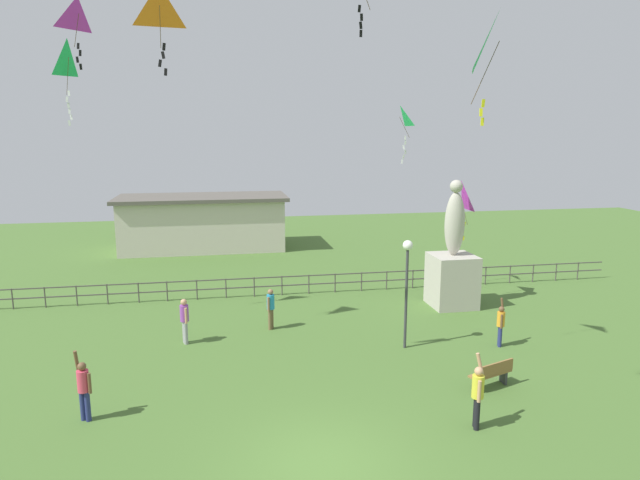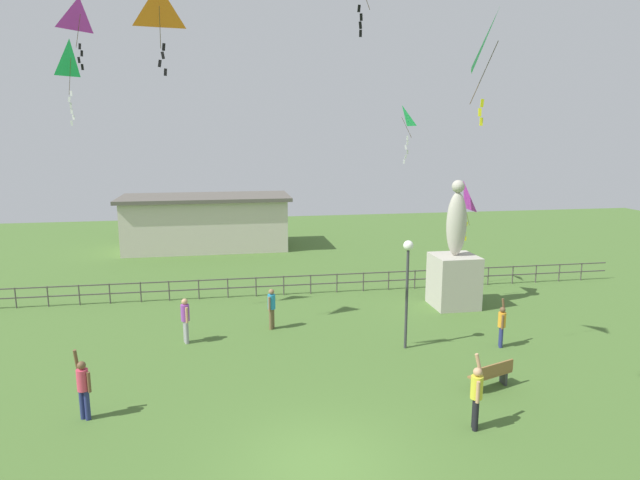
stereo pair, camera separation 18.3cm
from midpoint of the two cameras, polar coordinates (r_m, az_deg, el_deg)
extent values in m
plane|color=#476B2D|center=(13.98, -0.18, -22.23)|extent=(80.00, 80.00, 0.00)
cube|color=#B2AD9E|center=(25.48, 13.35, -4.12)|extent=(1.91, 1.91, 2.36)
ellipsoid|color=#B2AD9E|center=(24.95, 13.61, 1.64)|extent=(0.90, 0.76, 2.83)
sphere|color=#B2AD9E|center=(24.74, 13.79, 5.45)|extent=(0.56, 0.56, 0.56)
cylinder|color=#38383D|center=(20.01, 8.68, -6.12)|extent=(0.10, 0.10, 3.67)
sphere|color=white|center=(19.53, 8.85, -0.55)|extent=(0.36, 0.36, 0.36)
cube|color=olive|center=(18.04, 16.99, -13.11)|extent=(1.55, 0.89, 0.06)
cube|color=olive|center=(17.84, 17.47, -12.64)|extent=(1.43, 0.57, 0.36)
cube|color=#333338|center=(17.72, 15.59, -14.27)|extent=(0.08, 0.36, 0.45)
cube|color=#333338|center=(18.54, 18.25, -13.27)|extent=(0.08, 0.36, 0.45)
cylinder|color=navy|center=(21.48, 17.93, -9.42)|extent=(0.13, 0.13, 0.77)
cylinder|color=navy|center=(21.34, 17.98, -9.55)|extent=(0.13, 0.13, 0.77)
cylinder|color=orange|center=(21.20, 18.06, -7.82)|extent=(0.28, 0.28, 0.54)
sphere|color=brown|center=(21.08, 18.12, -6.85)|extent=(0.21, 0.21, 0.21)
cylinder|color=brown|center=(21.23, 18.19, -6.43)|extent=(0.18, 0.14, 0.52)
cylinder|color=brown|center=(21.03, 18.12, -8.07)|extent=(0.08, 0.08, 0.52)
cylinder|color=navy|center=(16.84, -23.74, -15.47)|extent=(0.14, 0.14, 0.85)
cylinder|color=navy|center=(16.74, -23.30, -15.60)|extent=(0.14, 0.14, 0.85)
cylinder|color=#D83F59|center=(16.49, -23.71, -13.27)|extent=(0.31, 0.31, 0.60)
sphere|color=brown|center=(16.33, -23.82, -11.94)|extent=(0.23, 0.23, 0.23)
cylinder|color=brown|center=(16.46, -24.28, -11.36)|extent=(0.16, 0.18, 0.58)
cylinder|color=brown|center=(16.38, -23.14, -13.53)|extent=(0.09, 0.09, 0.57)
cylinder|color=black|center=(15.75, 15.57, -16.76)|extent=(0.15, 0.15, 0.87)
cylinder|color=black|center=(15.60, 15.67, -17.05)|extent=(0.15, 0.15, 0.87)
cylinder|color=gold|center=(15.35, 15.76, -14.45)|extent=(0.32, 0.32, 0.62)
sphere|color=tan|center=(15.18, 15.85, -12.99)|extent=(0.23, 0.23, 0.23)
cylinder|color=tan|center=(15.33, 15.95, -12.26)|extent=(0.25, 0.16, 0.59)
cylinder|color=tan|center=(15.18, 15.88, -14.91)|extent=(0.10, 0.10, 0.58)
cylinder|color=#99999E|center=(21.17, -14.01, -9.35)|extent=(0.15, 0.15, 0.87)
cylinder|color=#99999E|center=(21.33, -14.14, -9.21)|extent=(0.15, 0.15, 0.87)
cylinder|color=purple|center=(21.01, -14.17, -7.38)|extent=(0.32, 0.32, 0.61)
sphere|color=tan|center=(20.89, -14.23, -6.28)|extent=(0.23, 0.23, 0.23)
cylinder|color=tan|center=(20.83, -14.00, -7.64)|extent=(0.10, 0.10, 0.58)
cylinder|color=tan|center=(21.22, -14.33, -7.32)|extent=(0.10, 0.10, 0.58)
cylinder|color=brown|center=(22.12, -5.45, -8.23)|extent=(0.14, 0.14, 0.83)
cylinder|color=brown|center=(22.26, -5.28, -8.11)|extent=(0.14, 0.14, 0.83)
cylinder|color=#268CBF|center=(21.97, -5.40, -6.42)|extent=(0.30, 0.30, 0.59)
sphere|color=#8C6647|center=(21.85, -5.42, -5.40)|extent=(0.22, 0.22, 0.22)
cylinder|color=#8C6647|center=(21.80, -5.62, -6.65)|extent=(0.09, 0.09, 0.56)
cylinder|color=#8C6647|center=(22.15, -5.17, -6.36)|extent=(0.09, 0.09, 0.56)
pyramid|color=#B22DB2|center=(20.98, -24.03, 20.71)|extent=(0.97, 1.01, 1.03)
cylinder|color=#4C381E|center=(21.04, -24.22, 19.25)|extent=(0.30, 0.27, 1.03)
cube|color=black|center=(20.97, -24.08, 17.93)|extent=(0.09, 0.04, 0.20)
cube|color=black|center=(20.95, -23.90, 17.34)|extent=(0.10, 0.02, 0.20)
cube|color=black|center=(20.90, -24.15, 16.74)|extent=(0.09, 0.02, 0.20)
cube|color=black|center=(20.90, -23.85, 16.15)|extent=(0.08, 0.04, 0.20)
pyramid|color=#1EB759|center=(14.51, 17.80, 19.10)|extent=(0.98, 1.19, 1.47)
cylinder|color=#4C381E|center=(14.41, 16.41, 16.30)|extent=(0.55, 0.27, 1.47)
cube|color=yellow|center=(14.35, 16.25, 13.49)|extent=(0.09, 0.03, 0.20)
cube|color=yellow|center=(14.28, 16.03, 12.63)|extent=(0.09, 0.04, 0.20)
cube|color=yellow|center=(14.33, 16.16, 11.73)|extent=(0.09, 0.03, 0.20)
cube|color=black|center=(16.81, 3.78, 22.87)|extent=(0.09, 0.05, 0.20)
cube|color=black|center=(16.82, 4.00, 22.10)|extent=(0.10, 0.05, 0.20)
cube|color=black|center=(16.76, 3.92, 21.37)|extent=(0.11, 0.04, 0.21)
cube|color=black|center=(16.72, 3.94, 20.63)|extent=(0.08, 0.03, 0.20)
pyramid|color=orange|center=(16.33, -16.68, 22.33)|extent=(1.06, 0.57, 1.03)
cylinder|color=#4C381E|center=(16.44, -16.60, 20.44)|extent=(0.08, 0.43, 1.03)
cube|color=black|center=(16.39, -16.24, 18.73)|extent=(0.10, 0.02, 0.21)
cube|color=black|center=(16.34, -16.32, 17.97)|extent=(0.11, 0.05, 0.21)
cube|color=black|center=(16.28, -16.62, 17.20)|extent=(0.11, 0.04, 0.21)
cube|color=black|center=(16.31, -16.07, 16.44)|extent=(0.10, 0.04, 0.20)
pyramid|color=#1EB759|center=(23.41, -24.89, 16.84)|extent=(0.80, 0.77, 1.33)
cylinder|color=#4C381E|center=(23.49, -24.96, 15.18)|extent=(0.26, 0.29, 1.34)
cube|color=white|center=(23.44, -24.86, 13.67)|extent=(0.09, 0.04, 0.20)
cube|color=white|center=(23.41, -25.02, 13.12)|extent=(0.11, 0.03, 0.21)
cube|color=white|center=(23.41, -24.89, 12.59)|extent=(0.08, 0.02, 0.20)
cube|color=white|center=(23.40, -24.81, 12.06)|extent=(0.08, 0.03, 0.20)
cube|color=white|center=(23.40, -24.65, 11.53)|extent=(0.10, 0.04, 0.21)
cube|color=white|center=(23.38, -24.81, 10.98)|extent=(0.10, 0.01, 0.21)
pyramid|color=#1EB759|center=(26.17, 8.07, 12.55)|extent=(0.55, 0.91, 0.94)
cylinder|color=#4C381E|center=(26.25, 8.58, 11.51)|extent=(0.52, 0.03, 0.95)
cube|color=white|center=(26.30, 8.66, 10.46)|extent=(0.09, 0.02, 0.20)
cube|color=white|center=(26.31, 8.66, 9.98)|extent=(0.11, 0.02, 0.21)
cube|color=white|center=(26.24, 8.50, 9.50)|extent=(0.12, 0.04, 0.21)
cube|color=white|center=(26.34, 8.68, 9.02)|extent=(0.10, 0.04, 0.20)
cube|color=white|center=(26.26, 8.47, 8.54)|extent=(0.11, 0.04, 0.21)
cube|color=white|center=(26.20, 8.32, 8.06)|extent=(0.11, 0.04, 0.21)
pyramid|color=#B22DB2|center=(25.69, 14.20, 4.49)|extent=(0.48, 1.14, 1.36)
cylinder|color=#4C381E|center=(25.85, 14.54, 2.99)|extent=(0.41, 0.04, 1.36)
cube|color=yellow|center=(26.01, 14.60, 1.62)|extent=(0.10, 0.04, 0.21)
cube|color=yellow|center=(25.95, 14.40, 1.12)|extent=(0.12, 0.03, 0.21)
cube|color=yellow|center=(26.02, 14.45, 0.65)|extent=(0.11, 0.03, 0.21)
cube|color=yellow|center=(26.09, 14.49, 0.19)|extent=(0.09, 0.01, 0.20)
cylinder|color=#4C4742|center=(28.08, -29.50, -5.35)|extent=(0.06, 0.06, 0.95)
cylinder|color=#4C4742|center=(27.67, -26.85, -5.34)|extent=(0.06, 0.06, 0.95)
cylinder|color=#4C4742|center=(27.31, -24.15, -5.31)|extent=(0.06, 0.06, 0.95)
cylinder|color=#4C4742|center=(27.03, -21.41, -5.27)|extent=(0.06, 0.06, 0.95)
cylinder|color=#4C4742|center=(26.79, -18.53, -5.21)|extent=(0.06, 0.06, 0.95)
cylinder|color=#4C4742|center=(26.64, -15.80, -5.15)|extent=(0.06, 0.06, 0.95)
cylinder|color=#4C4742|center=(26.54, -12.88, -5.07)|extent=(0.06, 0.06, 0.95)
cylinder|color=#4C4742|center=(26.51, -9.95, -4.97)|extent=(0.06, 0.06, 0.95)
cylinder|color=#4C4742|center=(26.55, -7.05, -4.87)|extent=(0.06, 0.06, 0.95)
cylinder|color=#4C4742|center=(26.65, -4.18, -4.75)|extent=(0.06, 0.06, 0.95)
cylinder|color=#4C4742|center=(26.82, -1.36, -4.62)|extent=(0.06, 0.06, 0.95)
cylinder|color=#4C4742|center=(27.05, 1.38, -4.49)|extent=(0.06, 0.06, 0.95)
cylinder|color=#4C4742|center=(27.35, 4.14, -4.34)|extent=(0.06, 0.06, 0.95)
cylinder|color=#4C4742|center=(27.70, 6.75, -4.19)|extent=(0.06, 0.06, 0.95)
cylinder|color=#4C4742|center=(28.13, 9.43, -4.03)|extent=(0.06, 0.06, 0.95)
cylinder|color=#4C4742|center=(28.59, 11.88, -3.88)|extent=(0.06, 0.06, 0.95)
cylinder|color=#4C4742|center=(29.12, 14.34, -3.72)|extent=(0.06, 0.06, 0.95)
cylinder|color=#4C4742|center=(29.69, 16.67, -3.56)|extent=(0.06, 0.06, 0.95)
cylinder|color=#4C4742|center=(30.33, 18.97, -3.39)|extent=(0.06, 0.06, 0.95)
cylinder|color=#4C4742|center=(31.00, 21.11, -3.24)|extent=(0.06, 0.06, 0.95)
cylinder|color=#4C4742|center=(31.71, 23.18, -3.08)|extent=(0.06, 0.06, 0.95)
cylinder|color=#4C4742|center=(32.44, 25.08, -2.93)|extent=(0.06, 0.06, 0.95)
cube|color=#4C4742|center=(26.48, -5.63, -3.90)|extent=(36.00, 0.05, 0.05)
cube|color=#4C4742|center=(26.59, -5.61, -4.81)|extent=(36.00, 0.05, 0.05)
cube|color=beige|center=(38.01, -12.18, 1.62)|extent=(10.62, 4.47, 3.38)
cube|color=#59544C|center=(37.77, -12.29, 4.32)|extent=(11.22, 5.07, 0.24)
camera|label=1|loc=(0.09, -90.29, -0.06)|focal=30.79mm
camera|label=2|loc=(0.09, 89.71, 0.06)|focal=30.79mm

